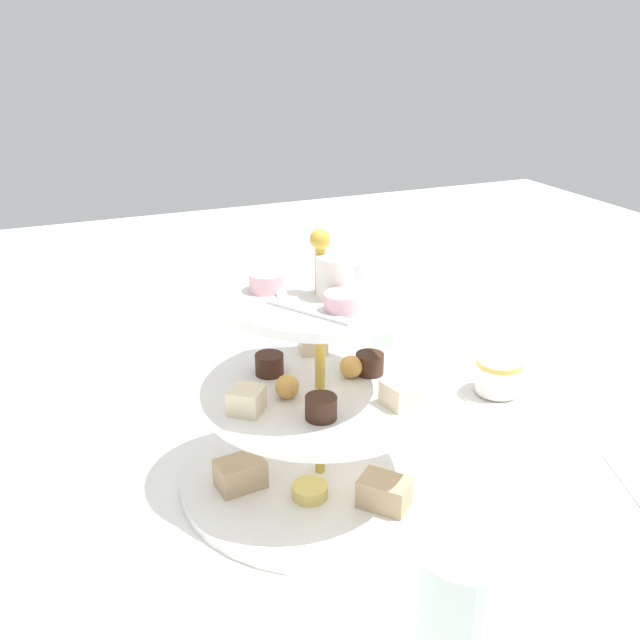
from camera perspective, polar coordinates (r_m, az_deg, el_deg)
The scene contains 5 objects.
ground_plane at distance 0.78m, azimuth 0.00°, elevation -12.60°, with size 2.40×2.40×0.00m, color white.
tiered_serving_stand at distance 0.73m, azimuth 0.01°, elevation -7.16°, with size 0.30×0.30×0.28m.
water_glass_tall_right at distance 0.54m, azimuth 11.02°, elevation -22.87°, with size 0.07×0.07×0.13m, color silver.
water_glass_short_left at distance 1.00m, azimuth 5.62°, elevation -1.74°, with size 0.06×0.06×0.08m, color silver.
teacup_with_saucer at distance 0.96m, azimuth 14.03°, elevation -4.57°, with size 0.09×0.09×0.05m.
Camera 1 is at (0.59, -0.25, 0.45)m, focal length 39.96 mm.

